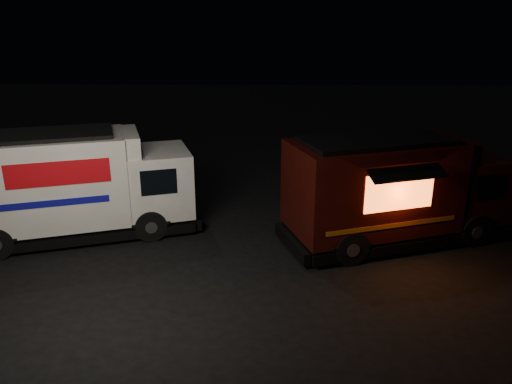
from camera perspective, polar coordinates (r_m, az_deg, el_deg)
The scene contains 3 objects.
ground at distance 14.39m, azimuth -2.27°, elevation -7.63°, with size 80.00×80.00×0.00m, color black.
white_truck at distance 16.32m, azimuth -19.92°, elevation 0.82°, with size 7.36×2.51×3.34m, color white, non-canonical shape.
red_truck at distance 15.64m, azimuth 15.93°, elevation 0.33°, with size 7.01×2.58×3.26m, color #320A09, non-canonical shape.
Camera 1 is at (0.78, -12.82, 6.48)m, focal length 35.00 mm.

